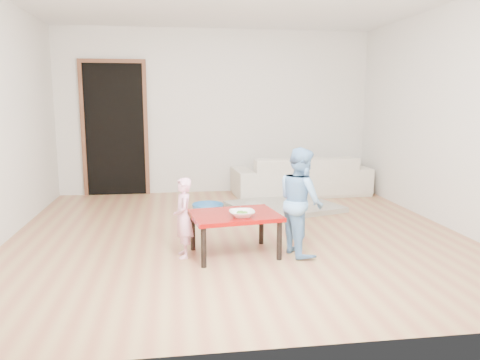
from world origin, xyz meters
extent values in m
cube|color=#AA6949|center=(0.00, 0.00, 0.00)|extent=(5.00, 5.00, 0.01)
cube|color=silver|center=(0.00, 2.50, 1.30)|extent=(5.00, 0.02, 2.60)
cube|color=silver|center=(2.50, 0.00, 1.30)|extent=(0.02, 5.00, 2.60)
imported|color=silver|center=(1.30, 2.05, 0.31)|extent=(2.17, 0.95, 0.62)
cube|color=#D05617|center=(0.84, 1.82, 0.47)|extent=(0.46, 0.41, 0.12)
imported|color=white|center=(-0.07, -0.86, 0.44)|extent=(0.24, 0.24, 0.06)
imported|color=pink|center=(-0.62, -0.71, 0.39)|extent=(0.21, 0.30, 0.77)
imported|color=#68AFF2|center=(0.52, -0.77, 0.53)|extent=(0.49, 0.58, 1.05)
imported|color=#3179BA|center=(-0.26, 0.99, 0.07)|extent=(0.42, 0.42, 0.13)
camera|label=1|loc=(-0.70, -5.08, 1.50)|focal=35.00mm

